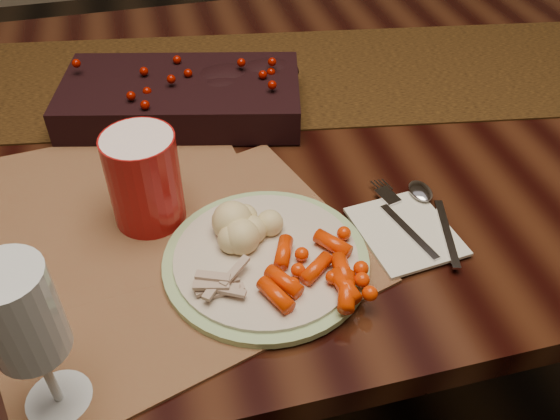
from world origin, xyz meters
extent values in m
plane|color=black|center=(0.00, 0.00, 0.00)|extent=(5.00, 5.00, 0.00)
cube|color=black|center=(0.00, 0.00, 0.38)|extent=(1.80, 1.00, 0.75)
cube|color=#41250E|center=(0.05, 0.14, 0.75)|extent=(1.72, 0.62, 0.00)
cube|color=brown|center=(-0.15, -0.28, 0.75)|extent=(0.52, 0.44, 0.00)
cube|color=brown|center=(-0.25, -0.15, 0.75)|extent=(0.48, 0.38, 0.00)
cylinder|color=beige|center=(-0.04, -0.31, 0.76)|extent=(0.29, 0.29, 0.01)
cube|color=silver|center=(0.15, -0.30, 0.76)|extent=(0.13, 0.14, 0.00)
cylinder|color=maroon|center=(-0.17, -0.19, 0.82)|extent=(0.10, 0.10, 0.13)
camera|label=1|loc=(-0.15, -0.79, 1.29)|focal=38.00mm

